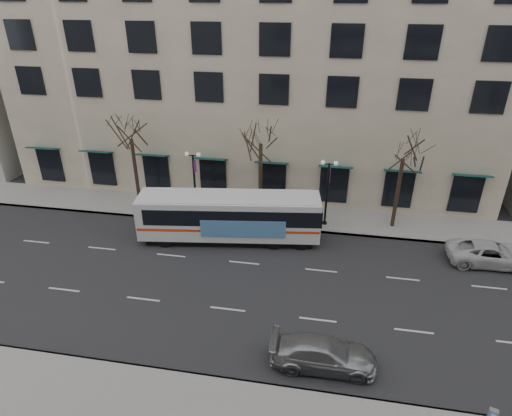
% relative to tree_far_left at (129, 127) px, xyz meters
% --- Properties ---
extents(ground, '(160.00, 160.00, 0.00)m').
position_rel_tree_far_left_xyz_m(ground, '(10.00, -8.80, -6.70)').
color(ground, black).
rests_on(ground, ground).
extents(sidewalk_far, '(80.00, 4.00, 0.15)m').
position_rel_tree_far_left_xyz_m(sidewalk_far, '(15.00, 0.20, -6.62)').
color(sidewalk_far, gray).
rests_on(sidewalk_far, ground).
extents(building_hotel, '(40.00, 20.00, 24.00)m').
position_rel_tree_far_left_xyz_m(building_hotel, '(8.00, 12.20, 5.30)').
color(building_hotel, tan).
rests_on(building_hotel, ground).
extents(tree_far_left, '(3.60, 3.60, 8.34)m').
position_rel_tree_far_left_xyz_m(tree_far_left, '(0.00, 0.00, 0.00)').
color(tree_far_left, black).
rests_on(tree_far_left, ground).
extents(tree_far_mid, '(3.60, 3.60, 8.55)m').
position_rel_tree_far_left_xyz_m(tree_far_mid, '(10.00, 0.00, 0.21)').
color(tree_far_mid, black).
rests_on(tree_far_mid, ground).
extents(tree_far_right, '(3.60, 3.60, 8.06)m').
position_rel_tree_far_left_xyz_m(tree_far_right, '(20.00, 0.00, -0.28)').
color(tree_far_right, black).
rests_on(tree_far_right, ground).
extents(lamp_post_left, '(1.22, 0.45, 5.21)m').
position_rel_tree_far_left_xyz_m(lamp_post_left, '(5.01, -0.60, -3.75)').
color(lamp_post_left, black).
rests_on(lamp_post_left, ground).
extents(lamp_post_right, '(1.22, 0.45, 5.21)m').
position_rel_tree_far_left_xyz_m(lamp_post_right, '(15.01, -0.60, -3.75)').
color(lamp_post_right, black).
rests_on(lamp_post_right, ground).
extents(city_bus, '(12.80, 4.42, 3.40)m').
position_rel_tree_far_left_xyz_m(city_bus, '(8.50, -3.71, -4.84)').
color(city_bus, silver).
rests_on(city_bus, ground).
extents(silver_car, '(5.04, 2.16, 1.45)m').
position_rel_tree_far_left_xyz_m(silver_car, '(15.36, -14.19, -5.98)').
color(silver_car, '#9A9DA1').
rests_on(silver_car, ground).
extents(white_pickup, '(5.34, 2.56, 1.47)m').
position_rel_tree_far_left_xyz_m(white_pickup, '(25.67, -3.77, -5.96)').
color(white_pickup, silver).
rests_on(white_pickup, ground).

